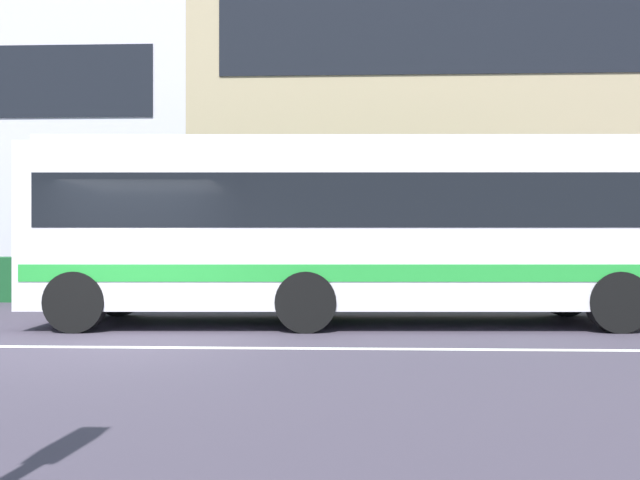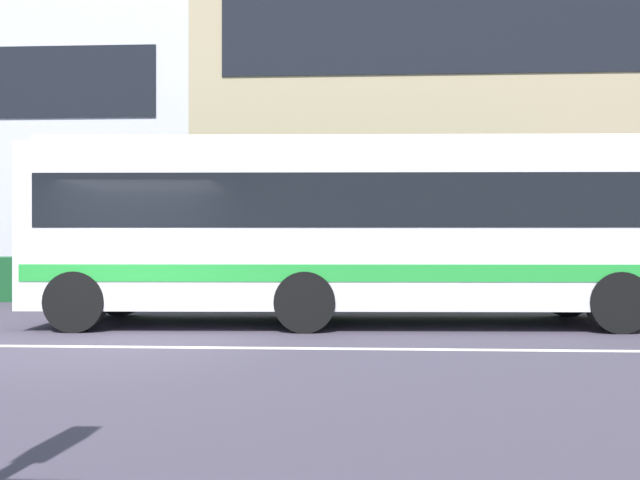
# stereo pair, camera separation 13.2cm
# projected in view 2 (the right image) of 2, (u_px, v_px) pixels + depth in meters

# --- Properties ---
(ground_plane) EXTENTS (160.00, 160.00, 0.00)m
(ground_plane) POSITION_uv_depth(u_px,v_px,m) (99.00, 347.00, 8.97)
(ground_plane) COLOR #3F3847
(lane_centre_line) EXTENTS (60.00, 0.16, 0.01)m
(lane_centre_line) POSITION_uv_depth(u_px,v_px,m) (99.00, 347.00, 8.97)
(lane_centre_line) COLOR silver
(lane_centre_line) RESTS_ON ground_plane
(hedge_row_far) EXTENTS (22.86, 1.10, 1.08)m
(hedge_row_far) POSITION_uv_depth(u_px,v_px,m) (138.00, 279.00, 15.81)
(hedge_row_far) COLOR #174D26
(hedge_row_far) RESTS_ON ground_plane
(apartment_block_right) EXTENTS (24.96, 11.46, 13.14)m
(apartment_block_right) POSITION_uv_depth(u_px,v_px,m) (557.00, 105.00, 23.78)
(apartment_block_right) COLOR tan
(apartment_block_right) RESTS_ON ground_plane
(transit_bus) EXTENTS (10.95, 2.88, 3.25)m
(transit_bus) POSITION_uv_depth(u_px,v_px,m) (344.00, 224.00, 11.48)
(transit_bus) COLOR silver
(transit_bus) RESTS_ON ground_plane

